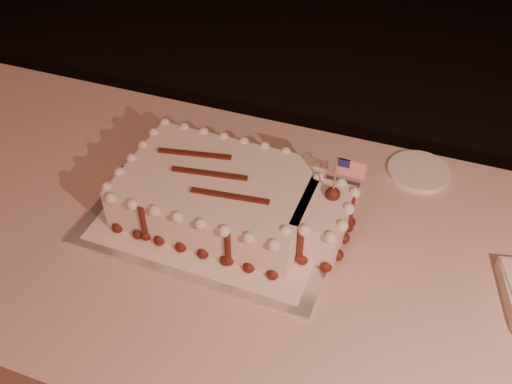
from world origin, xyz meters
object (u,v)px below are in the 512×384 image
(banquet_table, at_px, (265,349))
(sheet_cake, at_px, (231,197))
(cake_board, at_px, (220,212))
(side_plate, at_px, (419,171))

(banquet_table, bearing_deg, sheet_cake, 152.74)
(cake_board, distance_m, side_plate, 0.46)
(cake_board, bearing_deg, sheet_cake, 0.41)
(cake_board, xyz_separation_m, side_plate, (0.37, 0.27, 0.00))
(sheet_cake, bearing_deg, cake_board, 179.16)
(sheet_cake, height_order, side_plate, sheet_cake)
(banquet_table, height_order, sheet_cake, sheet_cake)
(banquet_table, distance_m, cake_board, 0.40)
(banquet_table, xyz_separation_m, sheet_cake, (-0.09, 0.05, 0.43))
(side_plate, bearing_deg, sheet_cake, -141.71)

